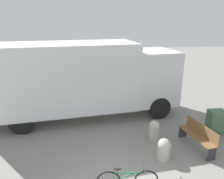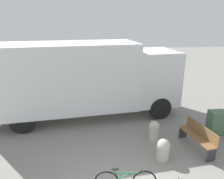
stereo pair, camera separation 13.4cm
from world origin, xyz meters
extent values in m
cube|color=white|center=(-1.83, 5.43, 1.99)|extent=(6.68, 3.25, 2.95)
cube|color=silver|center=(2.34, 5.99, 1.77)|extent=(2.29, 2.57, 2.51)
cylinder|color=black|center=(2.20, 7.03, 0.52)|extent=(1.06, 0.41, 1.03)
cylinder|color=black|center=(2.48, 4.95, 0.52)|extent=(1.06, 0.41, 1.03)
cylinder|color=black|center=(-3.72, 6.24, 0.52)|extent=(1.06, 0.41, 1.03)
cylinder|color=black|center=(-3.44, 4.16, 0.52)|extent=(1.06, 0.41, 1.03)
cube|color=brown|center=(3.05, 2.41, 0.48)|extent=(0.71, 1.72, 0.04)
cube|color=brown|center=(3.23, 2.45, 0.68)|extent=(0.36, 1.65, 0.44)
cube|color=#2D2D33|center=(3.20, 1.64, 0.23)|extent=(0.34, 0.11, 0.46)
cube|color=#2D2D33|center=(2.90, 3.18, 0.23)|extent=(0.34, 0.11, 0.46)
cylinder|color=#26723F|center=(0.23, 0.59, 0.59)|extent=(0.86, 0.10, 0.04)
cylinder|color=#26723F|center=(0.16, 0.60, 0.47)|extent=(0.57, 0.08, 0.31)
cylinder|color=#26723F|center=(-0.04, 0.61, 0.65)|extent=(0.03, 0.03, 0.11)
ellipsoid|color=black|center=(-0.04, 0.61, 0.72)|extent=(0.23, 0.11, 0.05)
cylinder|color=black|center=(0.66, 0.56, 0.66)|extent=(0.03, 0.03, 0.14)
cylinder|color=black|center=(0.66, 0.56, 0.73)|extent=(0.05, 0.44, 0.02)
cylinder|color=#B2AD9E|center=(1.66, 1.88, 0.26)|extent=(0.44, 0.44, 0.52)
sphere|color=#B2AD9E|center=(1.66, 1.88, 0.52)|extent=(0.46, 0.46, 0.46)
cylinder|color=#B2AD9E|center=(1.70, 3.10, 0.30)|extent=(0.38, 0.38, 0.59)
sphere|color=#B2AD9E|center=(1.70, 3.10, 0.59)|extent=(0.40, 0.40, 0.40)
cube|color=#4C6B4C|center=(4.34, 3.37, 0.49)|extent=(0.64, 0.48, 0.98)
camera|label=1|loc=(-0.68, -4.11, 4.48)|focal=35.00mm
camera|label=2|loc=(-0.54, -4.13, 4.48)|focal=35.00mm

